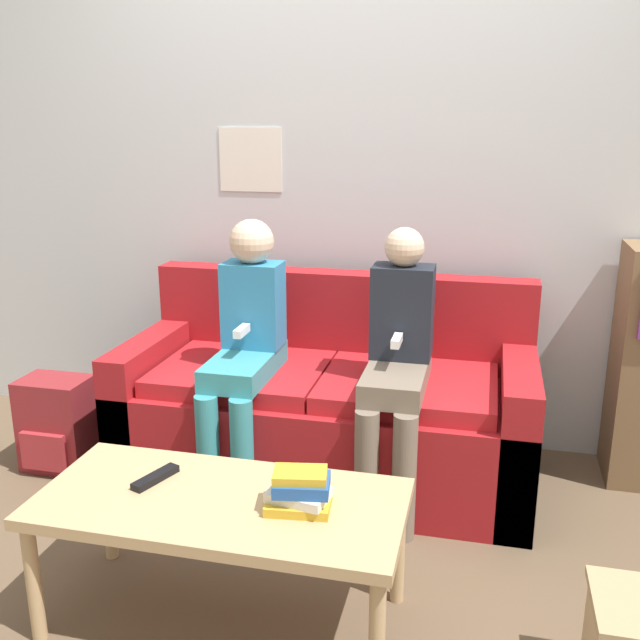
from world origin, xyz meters
name	(u,v)px	position (x,y,z in m)	size (l,w,h in m)	color
ground_plane	(298,531)	(0.00, 0.00, 0.00)	(10.00, 10.00, 0.00)	brown
wall_back	(351,166)	(0.00, 0.97, 1.30)	(8.00, 0.06, 2.60)	silver
couch	(327,410)	(0.00, 0.50, 0.29)	(1.72, 0.76, 0.84)	maroon
coffee_table	(221,511)	(-0.09, -0.52, 0.38)	(1.10, 0.51, 0.42)	tan
person_left	(245,341)	(-0.30, 0.32, 0.64)	(0.24, 0.53, 1.12)	teal
person_right	(397,358)	(0.32, 0.31, 0.62)	(0.24, 0.53, 1.11)	#756656
tv_remote	(155,477)	(-0.33, -0.47, 0.43)	(0.10, 0.17, 0.02)	black
book_stack	(300,491)	(0.15, -0.52, 0.47)	(0.20, 0.17, 0.12)	gold
backpack	(57,424)	(-1.17, 0.26, 0.20)	(0.30, 0.24, 0.41)	maroon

